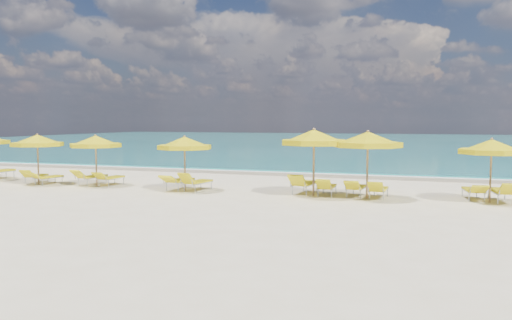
% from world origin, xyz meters
% --- Properties ---
extents(ground_plane, '(120.00, 120.00, 0.00)m').
position_xyz_m(ground_plane, '(0.00, 0.00, 0.00)').
color(ground_plane, beige).
extents(ocean, '(120.00, 80.00, 0.30)m').
position_xyz_m(ocean, '(0.00, 48.00, 0.00)').
color(ocean, '#167B7B').
rests_on(ocean, ground).
extents(wet_sand_band, '(120.00, 2.60, 0.01)m').
position_xyz_m(wet_sand_band, '(0.00, 7.40, 0.00)').
color(wet_sand_band, tan).
rests_on(wet_sand_band, ground).
extents(foam_line, '(120.00, 1.20, 0.03)m').
position_xyz_m(foam_line, '(0.00, 8.20, 0.00)').
color(foam_line, white).
rests_on(foam_line, ground).
extents(whitecap_near, '(14.00, 0.36, 0.05)m').
position_xyz_m(whitecap_near, '(-6.00, 17.00, 0.00)').
color(whitecap_near, white).
rests_on(whitecap_near, ground).
extents(whitecap_far, '(18.00, 0.30, 0.05)m').
position_xyz_m(whitecap_far, '(8.00, 24.00, 0.00)').
color(whitecap_far, white).
rests_on(whitecap_far, ground).
extents(umbrella_1, '(2.55, 2.55, 2.32)m').
position_xyz_m(umbrella_1, '(-9.75, -0.60, 1.98)').
color(umbrella_1, '#9F794F').
rests_on(umbrella_1, ground).
extents(umbrella_2, '(2.99, 2.99, 2.30)m').
position_xyz_m(umbrella_2, '(-6.93, -0.20, 1.96)').
color(umbrella_2, '#9F794F').
rests_on(umbrella_2, ground).
extents(umbrella_3, '(2.47, 2.47, 2.30)m').
position_xyz_m(umbrella_3, '(-2.48, -0.37, 1.96)').
color(umbrella_3, '#9F794F').
rests_on(umbrella_3, ground).
extents(umbrella_4, '(2.98, 2.98, 2.63)m').
position_xyz_m(umbrella_4, '(2.87, -0.12, 2.24)').
color(umbrella_4, '#9F794F').
rests_on(umbrella_4, ground).
extents(umbrella_5, '(2.54, 2.54, 2.56)m').
position_xyz_m(umbrella_5, '(4.90, -0.12, 2.18)').
color(umbrella_5, '#9F794F').
rests_on(umbrella_5, ground).
extents(umbrella_6, '(2.69, 2.69, 2.31)m').
position_xyz_m(umbrella_6, '(9.13, 0.31, 1.97)').
color(umbrella_6, '#9F794F').
rests_on(umbrella_6, ground).
extents(lounger_1_left, '(0.83, 1.68, 0.71)m').
position_xyz_m(lounger_1_left, '(-10.28, -0.18, 0.20)').
color(lounger_1_left, '#A5A8AD').
rests_on(lounger_1_left, ground).
extents(lounger_1_right, '(0.85, 1.71, 0.65)m').
position_xyz_m(lounger_1_right, '(-9.37, -0.42, 0.20)').
color(lounger_1_right, '#A5A8AD').
rests_on(lounger_1_right, ground).
extents(lounger_2_left, '(0.85, 1.84, 0.77)m').
position_xyz_m(lounger_2_left, '(-7.42, 0.13, 0.22)').
color(lounger_2_left, '#A5A8AD').
rests_on(lounger_2_left, ground).
extents(lounger_2_right, '(0.64, 1.72, 0.70)m').
position_xyz_m(lounger_2_right, '(-6.42, 0.15, 0.20)').
color(lounger_2_right, '#A5A8AD').
rests_on(lounger_2_right, ground).
extents(lounger_3_left, '(0.76, 1.99, 0.73)m').
position_xyz_m(lounger_3_left, '(-2.86, -0.11, 0.23)').
color(lounger_3_left, '#A5A8AD').
rests_on(lounger_3_left, ground).
extents(lounger_3_right, '(0.89, 1.80, 0.85)m').
position_xyz_m(lounger_3_right, '(-2.00, -0.20, 0.22)').
color(lounger_3_right, '#A5A8AD').
rests_on(lounger_3_right, ground).
extents(lounger_4_left, '(0.85, 1.98, 0.88)m').
position_xyz_m(lounger_4_left, '(2.39, 0.46, 0.24)').
color(lounger_4_left, '#A5A8AD').
rests_on(lounger_4_left, ground).
extents(lounger_4_right, '(0.60, 1.69, 0.77)m').
position_xyz_m(lounger_4_right, '(3.35, 0.12, 0.21)').
color(lounger_4_right, '#A5A8AD').
rests_on(lounger_4_right, ground).
extents(lounger_5_left, '(0.71, 1.76, 0.73)m').
position_xyz_m(lounger_5_left, '(4.46, 0.31, 0.21)').
color(lounger_5_left, '#A5A8AD').
rests_on(lounger_5_left, ground).
extents(lounger_5_right, '(0.66, 1.70, 0.75)m').
position_xyz_m(lounger_5_right, '(5.31, 0.07, 0.21)').
color(lounger_5_right, '#A5A8AD').
rests_on(lounger_5_right, ground).
extents(lounger_6_left, '(0.80, 1.84, 0.69)m').
position_xyz_m(lounger_6_left, '(8.64, 0.84, 0.21)').
color(lounger_6_left, '#A5A8AD').
rests_on(lounger_6_left, ground).
extents(lounger_6_right, '(0.87, 1.99, 0.84)m').
position_xyz_m(lounger_6_right, '(9.55, 0.54, 0.24)').
color(lounger_6_right, '#A5A8AD').
rests_on(lounger_6_right, ground).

